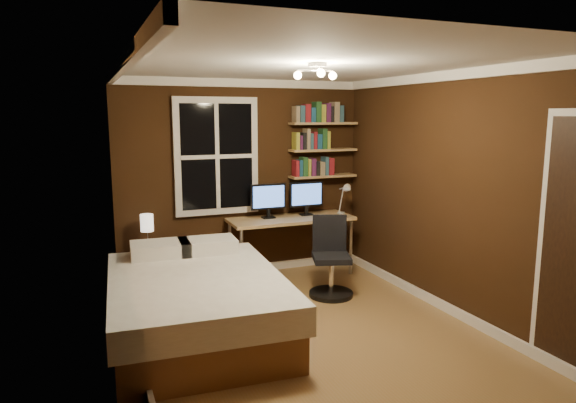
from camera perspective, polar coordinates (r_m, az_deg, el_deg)
name	(u,v)px	position (r m, az deg, el deg)	size (l,w,h in m)	color
floor	(310,334)	(5.05, 2.49, -14.50)	(4.20, 4.20, 0.00)	olive
wall_back	(243,179)	(6.62, -5.01, 2.53)	(3.20, 0.04, 2.50)	black
wall_left	(129,218)	(4.27, -17.30, -1.76)	(0.04, 4.20, 2.50)	black
wall_right	(453,195)	(5.53, 17.83, 0.71)	(0.04, 4.20, 2.50)	black
ceiling	(312,64)	(4.63, 2.72, 15.04)	(3.20, 4.20, 0.02)	white
window	(217,156)	(6.47, -7.94, 4.98)	(1.06, 0.06, 1.46)	white
ceiling_fixture	(317,75)	(4.53, 3.26, 13.89)	(0.44, 0.44, 0.18)	beige
bookshelf_lower	(323,176)	(6.91, 3.89, 2.83)	(0.92, 0.22, 0.03)	tan
books_row_lower	(323,166)	(6.89, 3.90, 3.91)	(0.54, 0.16, 0.23)	maroon
bookshelf_middle	(323,150)	(6.87, 3.92, 5.73)	(0.92, 0.22, 0.03)	tan
books_row_middle	(323,140)	(6.87, 3.93, 6.81)	(0.54, 0.16, 0.23)	navy
bookshelf_upper	(323,123)	(6.86, 3.95, 8.65)	(0.92, 0.22, 0.03)	tan
books_row_upper	(323,113)	(6.86, 3.96, 9.74)	(0.60, 0.16, 0.23)	#235225
bed	(196,303)	(5.00, -10.16, -11.02)	(1.68, 2.24, 0.73)	brown
nightstand	(149,271)	(6.34, -15.18, -7.41)	(0.39, 0.39, 0.49)	brown
bedside_lamp	(147,233)	(6.22, -15.36, -3.36)	(0.15, 0.15, 0.43)	beige
radiator	(217,258)	(6.62, -7.92, -6.25)	(0.35, 0.12, 0.53)	silver
desk	(291,222)	(6.59, 0.31, -2.31)	(1.60, 0.60, 0.76)	tan
monitor_left	(268,201)	(6.52, -2.20, 0.05)	(0.47, 0.12, 0.44)	black
monitor_right	(306,199)	(6.71, 2.04, 0.34)	(0.47, 0.12, 0.44)	black
desk_lamp	(344,198)	(6.77, 6.26, 0.36)	(0.14, 0.32, 0.44)	silver
office_chair	(331,266)	(5.97, 4.78, -7.20)	(0.52, 0.52, 0.92)	black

